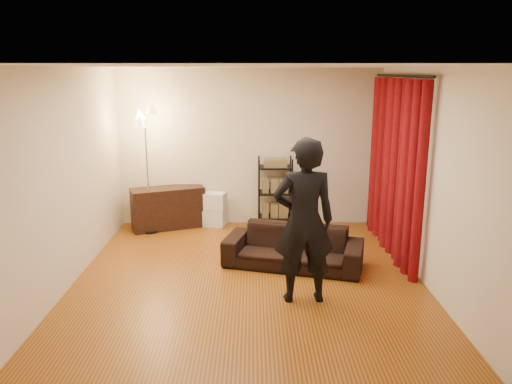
{
  "coord_description": "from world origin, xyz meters",
  "views": [
    {
      "loc": [
        0.06,
        -6.06,
        2.65
      ],
      "look_at": [
        0.1,
        0.3,
        1.1
      ],
      "focal_mm": 35.0,
      "sensor_mm": 36.0,
      "label": 1
    }
  ],
  "objects_px": {
    "storage_boxes": "(215,209)",
    "floor_lamp": "(147,171)",
    "person": "(304,221)",
    "wire_shelf": "(275,192)",
    "sofa": "(293,247)",
    "media_cabinet": "(168,208)"
  },
  "relations": [
    {
      "from": "storage_boxes",
      "to": "floor_lamp",
      "type": "height_order",
      "value": "floor_lamp"
    },
    {
      "from": "person",
      "to": "wire_shelf",
      "type": "bearing_deg",
      "value": -90.27
    },
    {
      "from": "sofa",
      "to": "person",
      "type": "xyz_separation_m",
      "value": [
        0.03,
        -1.05,
        0.7
      ]
    },
    {
      "from": "media_cabinet",
      "to": "floor_lamp",
      "type": "height_order",
      "value": "floor_lamp"
    },
    {
      "from": "person",
      "to": "wire_shelf",
      "type": "height_order",
      "value": "person"
    },
    {
      "from": "sofa",
      "to": "media_cabinet",
      "type": "bearing_deg",
      "value": 154.34
    },
    {
      "from": "wire_shelf",
      "to": "floor_lamp",
      "type": "distance_m",
      "value": 2.18
    },
    {
      "from": "sofa",
      "to": "floor_lamp",
      "type": "relative_size",
      "value": 0.9
    },
    {
      "from": "media_cabinet",
      "to": "wire_shelf",
      "type": "height_order",
      "value": "wire_shelf"
    },
    {
      "from": "storage_boxes",
      "to": "wire_shelf",
      "type": "distance_m",
      "value": 1.1
    },
    {
      "from": "media_cabinet",
      "to": "sofa",
      "type": "bearing_deg",
      "value": -62.79
    },
    {
      "from": "person",
      "to": "floor_lamp",
      "type": "xyz_separation_m",
      "value": [
        -2.32,
        2.59,
        0.07
      ]
    },
    {
      "from": "media_cabinet",
      "to": "wire_shelf",
      "type": "distance_m",
      "value": 1.87
    },
    {
      "from": "sofa",
      "to": "media_cabinet",
      "type": "height_order",
      "value": "media_cabinet"
    },
    {
      "from": "wire_shelf",
      "to": "media_cabinet",
      "type": "bearing_deg",
      "value": 177.81
    },
    {
      "from": "sofa",
      "to": "person",
      "type": "relative_size",
      "value": 0.97
    },
    {
      "from": "media_cabinet",
      "to": "floor_lamp",
      "type": "relative_size",
      "value": 0.58
    },
    {
      "from": "sofa",
      "to": "wire_shelf",
      "type": "xyz_separation_m",
      "value": [
        -0.17,
        1.82,
        0.33
      ]
    },
    {
      "from": "media_cabinet",
      "to": "wire_shelf",
      "type": "relative_size",
      "value": 0.99
    },
    {
      "from": "person",
      "to": "media_cabinet",
      "type": "height_order",
      "value": "person"
    },
    {
      "from": "floor_lamp",
      "to": "sofa",
      "type": "bearing_deg",
      "value": -33.95
    },
    {
      "from": "wire_shelf",
      "to": "sofa",
      "type": "bearing_deg",
      "value": -88.27
    }
  ]
}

